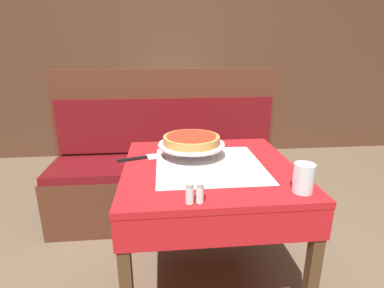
{
  "coord_description": "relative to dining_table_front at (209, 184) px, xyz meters",
  "views": [
    {
      "loc": [
        -0.22,
        -1.39,
        1.32
      ],
      "look_at": [
        -0.08,
        0.09,
        0.85
      ],
      "focal_mm": 28.0,
      "sensor_mm": 36.0,
      "label": 1
    }
  ],
  "objects": [
    {
      "name": "ground_plane",
      "position": [
        0.0,
        0.0,
        -0.66
      ],
      "size": [
        14.0,
        14.0,
        0.0
      ],
      "primitive_type": "plane",
      "color": "brown"
    },
    {
      "name": "dining_table_front",
      "position": [
        0.0,
        0.0,
        0.0
      ],
      "size": [
        0.86,
        0.86,
        0.76
      ],
      "color": "red",
      "rests_on": "ground_plane"
    },
    {
      "name": "dining_table_rear",
      "position": [
        -0.09,
        1.87,
        0.01
      ],
      "size": [
        0.86,
        0.86,
        0.77
      ],
      "color": "beige",
      "rests_on": "ground_plane"
    },
    {
      "name": "booth_bench",
      "position": [
        -0.2,
        0.82,
        -0.32
      ],
      "size": [
        1.79,
        0.51,
        1.17
      ],
      "color": "#4C2819",
      "rests_on": "ground_plane"
    },
    {
      "name": "back_wall_panel",
      "position": [
        0.0,
        2.41,
        0.54
      ],
      "size": [
        6.0,
        0.04,
        2.4
      ],
      "primitive_type": "cube",
      "color": "#4C2D1E",
      "rests_on": "ground_plane"
    },
    {
      "name": "pizza_pan_stand",
      "position": [
        -0.08,
        0.12,
        0.17
      ],
      "size": [
        0.36,
        0.36,
        0.08
      ],
      "color": "#ADADB2",
      "rests_on": "dining_table_front"
    },
    {
      "name": "deep_dish_pizza",
      "position": [
        -0.08,
        0.12,
        0.2
      ],
      "size": [
        0.3,
        0.3,
        0.04
      ],
      "color": "#C68E47",
      "rests_on": "pizza_pan_stand"
    },
    {
      "name": "pizza_server",
      "position": [
        -0.34,
        0.13,
        0.11
      ],
      "size": [
        0.26,
        0.12,
        0.01
      ],
      "color": "#BCBCC1",
      "rests_on": "dining_table_front"
    },
    {
      "name": "water_glass_near",
      "position": [
        0.33,
        -0.33,
        0.17
      ],
      "size": [
        0.08,
        0.08,
        0.12
      ],
      "color": "silver",
      "rests_on": "dining_table_front"
    },
    {
      "name": "salt_shaker",
      "position": [
        -0.13,
        -0.38,
        0.14
      ],
      "size": [
        0.03,
        0.03,
        0.08
      ],
      "color": "silver",
      "rests_on": "dining_table_front"
    },
    {
      "name": "pepper_shaker",
      "position": [
        -0.1,
        -0.38,
        0.14
      ],
      "size": [
        0.03,
        0.03,
        0.08
      ],
      "color": "silver",
      "rests_on": "dining_table_front"
    },
    {
      "name": "condiment_caddy",
      "position": [
        -0.01,
        1.89,
        0.16
      ],
      "size": [
        0.13,
        0.13,
        0.18
      ],
      "color": "black",
      "rests_on": "dining_table_rear"
    }
  ]
}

